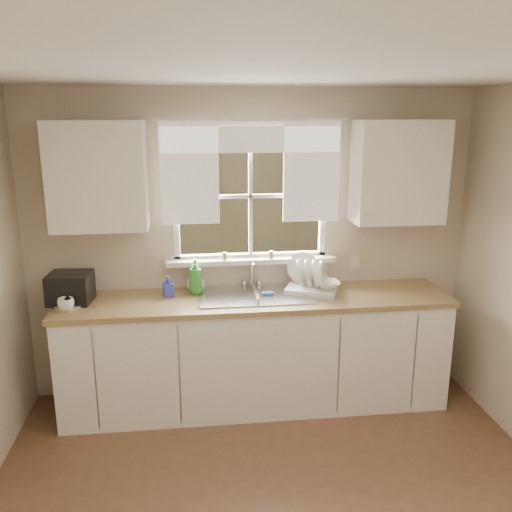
{
  "coord_description": "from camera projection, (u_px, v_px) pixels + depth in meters",
  "views": [
    {
      "loc": [
        -0.48,
        -2.28,
        2.3
      ],
      "look_at": [
        0.0,
        1.65,
        1.25
      ],
      "focal_mm": 38.0,
      "sensor_mm": 36.0,
      "label": 1
    }
  ],
  "objects": [
    {
      "name": "room_walls",
      "position": [
        302.0,
        355.0,
        2.46
      ],
      "size": [
        3.62,
        4.02,
        2.5
      ],
      "color": "beige",
      "rests_on": "ground"
    },
    {
      "name": "ceiling",
      "position": [
        305.0,
        62.0,
        2.19
      ],
      "size": [
        3.6,
        4.0,
        0.02
      ],
      "primitive_type": "cube",
      "color": "silver",
      "rests_on": "room_walls"
    },
    {
      "name": "window",
      "position": [
        251.0,
        217.0,
        4.37
      ],
      "size": [
        1.38,
        0.16,
        1.06
      ],
      "color": "white",
      "rests_on": "room_walls"
    },
    {
      "name": "curtains",
      "position": [
        251.0,
        161.0,
        4.21
      ],
      "size": [
        1.5,
        0.03,
        0.81
      ],
      "color": "white",
      "rests_on": "room_walls"
    },
    {
      "name": "base_cabinets",
      "position": [
        256.0,
        353.0,
        4.34
      ],
      "size": [
        3.0,
        0.62,
        0.87
      ],
      "primitive_type": "cube",
      "color": "white",
      "rests_on": "ground"
    },
    {
      "name": "countertop",
      "position": [
        256.0,
        300.0,
        4.22
      ],
      "size": [
        3.04,
        0.65,
        0.04
      ],
      "primitive_type": "cube",
      "color": "#977A4B",
      "rests_on": "base_cabinets"
    },
    {
      "name": "upper_cabinet_left",
      "position": [
        98.0,
        176.0,
        3.98
      ],
      "size": [
        0.7,
        0.33,
        0.8
      ],
      "primitive_type": "cube",
      "color": "white",
      "rests_on": "room_walls"
    },
    {
      "name": "upper_cabinet_right",
      "position": [
        399.0,
        172.0,
        4.24
      ],
      "size": [
        0.7,
        0.33,
        0.8
      ],
      "primitive_type": "cube",
      "color": "white",
      "rests_on": "room_walls"
    },
    {
      "name": "wall_outlet",
      "position": [
        355.0,
        262.0,
        4.56
      ],
      "size": [
        0.08,
        0.01,
        0.12
      ],
      "primitive_type": "cube",
      "color": "beige",
      "rests_on": "room_walls"
    },
    {
      "name": "sill_jars",
      "position": [
        248.0,
        255.0,
        4.39
      ],
      "size": [
        0.42,
        0.04,
        0.06
      ],
      "color": "brown",
      "rests_on": "window"
    },
    {
      "name": "backyard",
      "position": [
        243.0,
        48.0,
        10.09
      ],
      "size": [
        20.0,
        10.0,
        6.13
      ],
      "color": "#335421",
      "rests_on": "ground"
    },
    {
      "name": "sink",
      "position": [
        255.0,
        304.0,
        4.26
      ],
      "size": [
        0.88,
        0.52,
        0.4
      ],
      "color": "#B7B7BC",
      "rests_on": "countertop"
    },
    {
      "name": "dish_rack",
      "position": [
        311.0,
        283.0,
        4.31
      ],
      "size": [
        0.48,
        0.43,
        0.3
      ],
      "color": "silver",
      "rests_on": "countertop"
    },
    {
      "name": "bowl",
      "position": [
        327.0,
        284.0,
        4.27
      ],
      "size": [
        0.21,
        0.21,
        0.05
      ],
      "primitive_type": "imported",
      "rotation": [
        0.0,
        0.0,
        0.02
      ],
      "color": "white",
      "rests_on": "dish_rack"
    },
    {
      "name": "soap_bottle_a",
      "position": [
        195.0,
        276.0,
        4.26
      ],
      "size": [
        0.14,
        0.14,
        0.28
      ],
      "primitive_type": "imported",
      "rotation": [
        0.0,
        0.0,
        0.39
      ],
      "color": "#328D2E",
      "rests_on": "countertop"
    },
    {
      "name": "soap_bottle_b",
      "position": [
        168.0,
        286.0,
        4.21
      ],
      "size": [
        0.09,
        0.09,
        0.17
      ],
      "primitive_type": "imported",
      "rotation": [
        0.0,
        0.0,
        0.26
      ],
      "color": "#313EB9",
      "rests_on": "countertop"
    },
    {
      "name": "soap_bottle_c",
      "position": [
        196.0,
        280.0,
        4.33
      ],
      "size": [
        0.17,
        0.17,
        0.19
      ],
      "primitive_type": "imported",
      "rotation": [
        0.0,
        0.0,
        0.17
      ],
      "color": "#EBE9C2",
      "rests_on": "countertop"
    },
    {
      "name": "saucer",
      "position": [
        69.0,
        306.0,
        4.0
      ],
      "size": [
        0.2,
        0.2,
        0.01
      ],
      "primitive_type": "cylinder",
      "color": "silver",
      "rests_on": "countertop"
    },
    {
      "name": "cup",
      "position": [
        66.0,
        304.0,
        3.92
      ],
      "size": [
        0.14,
        0.14,
        0.09
      ],
      "primitive_type": "imported",
      "rotation": [
        0.0,
        0.0,
        -0.15
      ],
      "color": "white",
      "rests_on": "countertop"
    },
    {
      "name": "black_appliance",
      "position": [
        70.0,
        288.0,
        4.08
      ],
      "size": [
        0.33,
        0.3,
        0.23
      ],
      "primitive_type": "cube",
      "rotation": [
        0.0,
        0.0,
        -0.09
      ],
      "color": "black",
      "rests_on": "countertop"
    }
  ]
}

